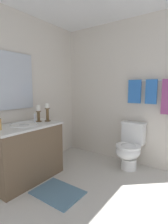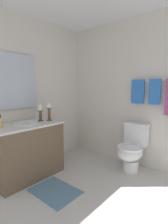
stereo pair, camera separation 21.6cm
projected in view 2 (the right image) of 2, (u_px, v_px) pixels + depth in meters
The scene contains 14 objects.
floor at pixel (79, 195), 2.13m from camera, with size 2.45×2.60×0.02m, color beige.
wall_back at pixel (129, 93), 2.94m from camera, with size 2.45×0.04×2.45m, color silver.
wall_left at pixel (22, 94), 2.75m from camera, with size 0.04×2.60×2.45m, color silver.
vanity_cabinet at pixel (27, 150), 2.54m from camera, with size 0.58×1.01×0.80m.
sink_basin at pixel (26, 126), 2.49m from camera, with size 0.40×0.40×0.24m.
mirror at pixel (14, 81), 2.58m from camera, with size 0.02×0.76×0.83m, color silver.
candle_holder_tall at pixel (49, 112), 2.72m from camera, with size 0.09×0.09×0.28m.
candle_holder_short at pixel (40, 112), 2.70m from camera, with size 0.09×0.09×0.26m.
soap_bottle at pixel (0, 123), 2.20m from camera, with size 0.06×0.06×0.18m.
toilet at pixel (132, 148), 2.71m from camera, with size 0.39×0.54×0.75m.
towel_bar at pixel (156, 80), 2.58m from camera, with size 0.02×0.02×0.79m, color silver.
towel_near_vanity at pixel (138, 92), 2.76m from camera, with size 0.21×0.03×0.38m, color blue.
towel_center at pixel (155, 92), 2.59m from camera, with size 0.17×0.03×0.38m, color blue.
bath_mat at pixel (55, 191), 2.19m from camera, with size 0.60×0.44×0.02m, color slate.
Camera 2 is at (1.33, -1.46, 1.31)m, focal length 27.59 mm.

